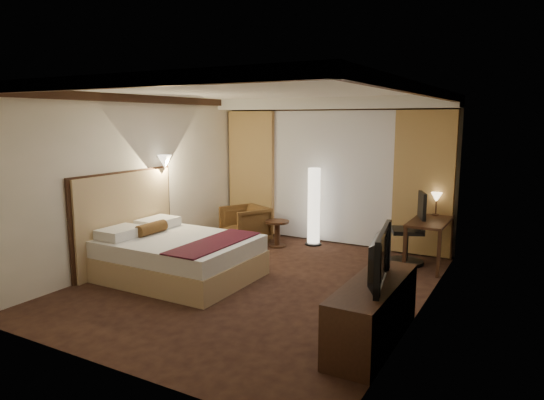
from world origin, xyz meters
The scene contains 21 objects.
floor centered at (0.00, 0.00, 0.00)m, with size 4.50×5.50×0.01m, color black.
ceiling centered at (0.00, 0.00, 2.70)m, with size 4.50×5.50×0.01m, color white.
back_wall centered at (0.00, 2.75, 1.35)m, with size 4.50×0.02×2.70m, color beige.
left_wall centered at (-2.25, 0.00, 1.35)m, with size 0.02×5.50×2.70m, color beige.
right_wall centered at (2.25, 0.00, 1.35)m, with size 0.02×5.50×2.70m, color beige.
crown_molding centered at (0.00, 0.00, 2.64)m, with size 4.50×5.50×0.12m, color black, non-canonical shape.
soffit centered at (0.00, 2.50, 2.60)m, with size 4.50×0.50×0.20m, color white.
curtain_sheer centered at (0.00, 2.67, 1.25)m, with size 2.48×0.04×2.45m, color silver.
curtain_left_drape centered at (-1.70, 2.61, 1.25)m, with size 1.00×0.14×2.45m, color tan.
curtain_right_drape centered at (1.70, 2.61, 1.25)m, with size 1.00×0.14×2.45m, color tan.
wall_sconce centered at (-2.09, 0.46, 1.62)m, with size 0.24×0.24×0.24m, color white, non-canonical shape.
bed centered at (-1.14, -0.36, 0.31)m, with size 2.11×1.65×0.62m, color white, non-canonical shape.
headboard centered at (-2.20, -0.36, 0.75)m, with size 0.12×1.95×1.50m, color tan, non-canonical shape.
armchair centered at (-1.39, 1.86, 0.39)m, with size 0.75×0.70×0.77m, color #533419.
side_table centered at (-0.73, 1.90, 0.24)m, with size 0.44×0.44×0.49m, color black, non-canonical shape.
floor_lamp centered at (-0.20, 2.35, 0.73)m, with size 0.31×0.31×1.45m, color white, non-canonical shape.
desk centered at (1.95, 2.04, 0.38)m, with size 0.55×1.17×0.75m, color black, non-canonical shape.
desk_lamp centered at (1.95, 2.47, 0.92)m, with size 0.18×0.18×0.34m, color #FFD899, non-canonical shape.
office_chair centered at (1.61, 1.99, 0.59)m, with size 0.57×0.57×1.18m, color black, non-canonical shape.
dresser centered at (2.00, -1.02, 0.33)m, with size 0.50×1.69×0.66m, color black, non-canonical shape.
television centered at (1.97, -1.02, 0.97)m, with size 1.07×0.62×0.14m, color black.
Camera 1 is at (3.41, -5.72, 2.33)m, focal length 32.00 mm.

